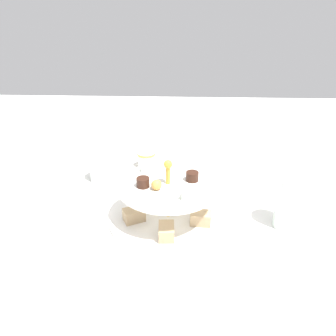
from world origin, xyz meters
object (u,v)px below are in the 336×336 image
Objects in this scene: water_glass_short_left at (101,168)px; butter_knife_right at (224,167)px; teacup_with_saucer at (146,160)px; tiered_serving_stand at (168,204)px; water_glass_tall_right at (291,203)px.

water_glass_short_left is 0.46× the size of butter_knife_right.
water_glass_short_left is 0.16m from teacup_with_saucer.
tiered_serving_stand is 3.19× the size of teacup_with_saucer.
water_glass_short_left is (0.21, 0.49, -0.02)m from water_glass_tall_right.
water_glass_short_left reaches higher than butter_knife_right.
water_glass_tall_right is 0.54m from water_glass_short_left.
water_glass_tall_right is at bearing -92.93° from tiered_serving_stand.
butter_knife_right is (0.31, 0.12, -0.06)m from water_glass_tall_right.
tiered_serving_stand is 1.69× the size of butter_knife_right.
water_glass_tall_right is at bearing 132.41° from butter_knife_right.
water_glass_tall_right is 0.73× the size of butter_knife_right.
water_glass_tall_right is at bearing -112.96° from water_glass_short_left.
tiered_serving_stand reaches higher than teacup_with_saucer.
water_glass_tall_right reaches higher than butter_knife_right.
tiered_serving_stand is at bearing -164.02° from teacup_with_saucer.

